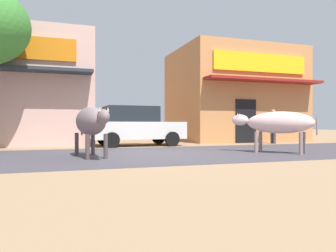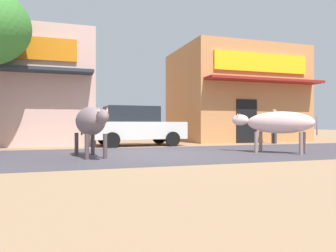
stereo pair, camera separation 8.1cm
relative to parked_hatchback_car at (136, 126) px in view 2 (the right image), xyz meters
name	(u,v)px [view 2 (the right image)]	position (x,y,z in m)	size (l,w,h in m)	color
ground	(151,154)	(-0.42, -3.94, -0.84)	(80.00, 80.00, 0.00)	#A27E5B
asphalt_road	(151,154)	(-0.42, -3.94, -0.84)	(72.00, 5.75, 0.00)	#46424A
storefront_left_cafe	(5,89)	(-5.38, 2.99, 1.64)	(7.56, 6.17, 4.95)	#D0A49A
storefront_right_club	(234,96)	(6.35, 2.99, 1.67)	(6.42, 6.17, 5.01)	#C7834D
parked_hatchback_car	(136,126)	(0.00, 0.00, 0.00)	(3.87, 1.99, 1.64)	silver
cow_near_brown	(91,122)	(-2.22, -4.26, 0.13)	(0.97, 2.58, 1.38)	slate
cow_far_dark	(277,123)	(3.42, -4.81, 0.10)	(2.00, 2.30, 1.30)	beige
pedestrian_by_shop	(274,124)	(6.49, -0.48, 0.09)	(0.40, 0.61, 1.60)	#3F3F47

